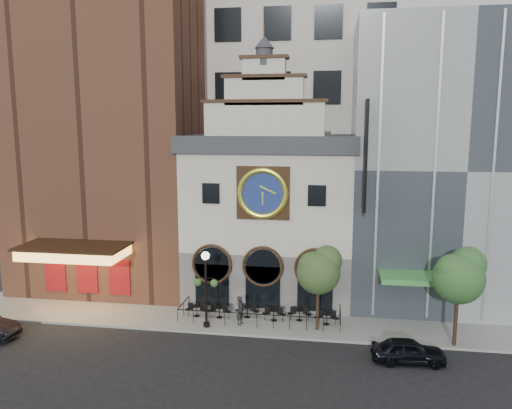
{
  "coord_description": "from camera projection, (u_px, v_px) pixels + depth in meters",
  "views": [
    {
      "loc": [
        4.58,
        -28.96,
        13.1
      ],
      "look_at": [
        -0.8,
        6.0,
        7.41
      ],
      "focal_mm": 35.0,
      "sensor_mm": 36.0,
      "label": 1
    }
  ],
  "objects": [
    {
      "name": "bistro_1",
      "position": [
        219.0,
        311.0,
        33.74
      ],
      "size": [
        1.58,
        0.68,
        0.9
      ],
      "color": "black",
      "rests_on": "sidewalk"
    },
    {
      "name": "pedestrian",
      "position": [
        241.0,
        310.0,
        32.51
      ],
      "size": [
        0.67,
        0.82,
        1.93
      ],
      "primitive_type": "imported",
      "rotation": [
        0.0,
        0.0,
        1.23
      ],
      "color": "black",
      "rests_on": "sidewalk"
    },
    {
      "name": "car_right",
      "position": [
        408.0,
        351.0,
        27.64
      ],
      "size": [
        4.12,
        1.84,
        1.37
      ],
      "primitive_type": "imported",
      "rotation": [
        0.0,
        0.0,
        1.62
      ],
      "color": "black",
      "rests_on": "ground"
    },
    {
      "name": "bistro_2",
      "position": [
        247.0,
        311.0,
        33.8
      ],
      "size": [
        1.58,
        0.68,
        0.9
      ],
      "color": "black",
      "rests_on": "sidewalk"
    },
    {
      "name": "bistro_5",
      "position": [
        327.0,
        318.0,
        32.58
      ],
      "size": [
        1.58,
        0.68,
        0.9
      ],
      "color": "black",
      "rests_on": "sidewalk"
    },
    {
      "name": "tree_left",
      "position": [
        319.0,
        269.0,
        31.23
      ],
      "size": [
        2.83,
        2.72,
        5.45
      ],
      "color": "#382619",
      "rests_on": "sidewalk"
    },
    {
      "name": "retail_building",
      "position": [
        446.0,
        165.0,
        37.22
      ],
      "size": [
        14.0,
        14.4,
        20.0
      ],
      "color": "gray",
      "rests_on": "ground"
    },
    {
      "name": "bistro_0",
      "position": [
        197.0,
        310.0,
        33.99
      ],
      "size": [
        1.58,
        0.68,
        0.9
      ],
      "color": "black",
      "rests_on": "sidewalk"
    },
    {
      "name": "sidewalk",
      "position": [
        260.0,
        321.0,
        33.46
      ],
      "size": [
        44.0,
        5.0,
        0.15
      ],
      "primitive_type": "cube",
      "color": "gray",
      "rests_on": "ground"
    },
    {
      "name": "theater_building",
      "position": [
        116.0,
        131.0,
        40.7
      ],
      "size": [
        14.0,
        15.6,
        25.0
      ],
      "color": "brown",
      "rests_on": "ground"
    },
    {
      "name": "ground",
      "position": [
        254.0,
        337.0,
        31.03
      ],
      "size": [
        120.0,
        120.0,
        0.0
      ],
      "primitive_type": "plane",
      "color": "black",
      "rests_on": "ground"
    },
    {
      "name": "bistro_3",
      "position": [
        274.0,
        314.0,
        33.22
      ],
      "size": [
        1.58,
        0.68,
        0.9
      ],
      "color": "black",
      "rests_on": "sidewalk"
    },
    {
      "name": "bistro_4",
      "position": [
        299.0,
        314.0,
        33.24
      ],
      "size": [
        1.58,
        0.68,
        0.9
      ],
      "color": "black",
      "rests_on": "sidewalk"
    },
    {
      "name": "office_tower",
      "position": [
        287.0,
        51.0,
        47.37
      ],
      "size": [
        20.0,
        16.0,
        40.0
      ],
      "primitive_type": "cube",
      "color": "beige",
      "rests_on": "ground"
    },
    {
      "name": "tree_right",
      "position": [
        459.0,
        274.0,
        28.94
      ],
      "size": [
        3.08,
        2.97,
        5.93
      ],
      "color": "#382619",
      "rests_on": "sidewalk"
    },
    {
      "name": "cafe_railing",
      "position": [
        260.0,
        313.0,
        33.37
      ],
      "size": [
        10.6,
        2.6,
        0.9
      ],
      "primitive_type": null,
      "color": "black",
      "rests_on": "sidewalk"
    },
    {
      "name": "lamppost",
      "position": [
        206.0,
        281.0,
        31.82
      ],
      "size": [
        1.6,
        0.55,
        5.01
      ],
      "rotation": [
        0.0,
        0.0,
        -0.02
      ],
      "color": "black",
      "rests_on": "sidewalk"
    },
    {
      "name": "clock_building",
      "position": [
        270.0,
        210.0,
        37.6
      ],
      "size": [
        12.6,
        8.78,
        18.65
      ],
      "color": "#605E5B",
      "rests_on": "ground"
    }
  ]
}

